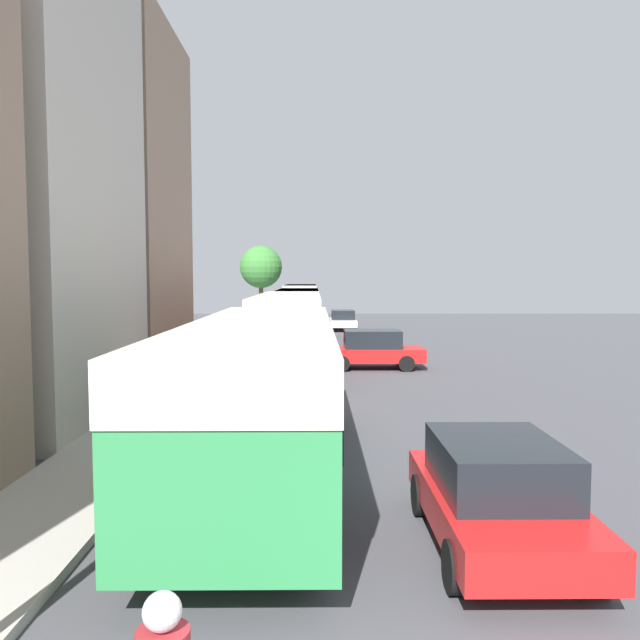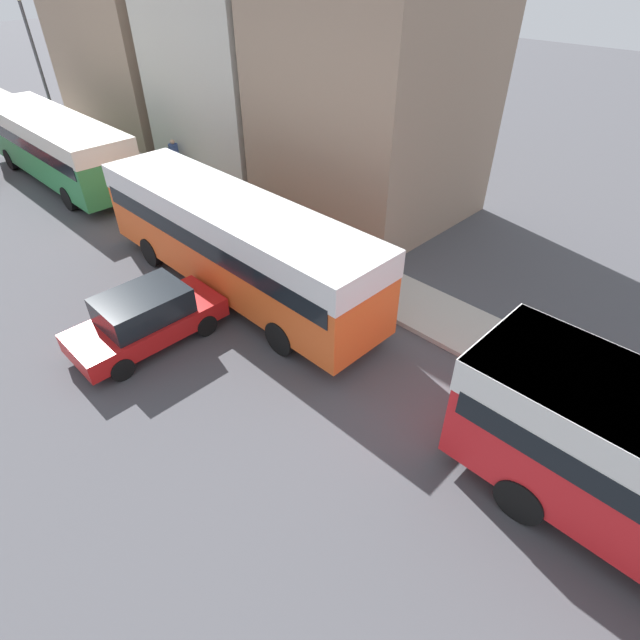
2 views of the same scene
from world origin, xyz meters
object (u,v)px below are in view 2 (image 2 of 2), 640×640
at_px(pedestrian_near_curb, 175,158).
at_px(bus_following, 233,234).
at_px(bus_lead, 54,140).
at_px(motorcycle_behind_lead, 3,132).
at_px(car_crossing, 146,318).

bearing_deg(pedestrian_near_curb, bus_following, 68.08).
xyz_separation_m(bus_lead, motorcycle_behind_lead, (0.00, -7.77, -1.23)).
height_order(bus_lead, motorcycle_behind_lead, bus_lead).
bearing_deg(pedestrian_near_curb, car_crossing, 54.13).
relative_size(motorcycle_behind_lead, pedestrian_near_curb, 1.32).
relative_size(bus_following, car_crossing, 2.61).
xyz_separation_m(bus_following, car_crossing, (3.40, 0.39, -1.17)).
relative_size(bus_lead, bus_following, 1.01).
xyz_separation_m(motorcycle_behind_lead, pedestrian_near_curb, (-3.93, 11.29, 0.32)).
bearing_deg(motorcycle_behind_lead, bus_lead, 90.02).
relative_size(bus_lead, motorcycle_behind_lead, 4.89).
height_order(bus_lead, car_crossing, bus_lead).
bearing_deg(motorcycle_behind_lead, bus_following, 90.05).
bearing_deg(bus_lead, motorcycle_behind_lead, -89.98).
bearing_deg(bus_following, motorcycle_behind_lead, -89.95).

